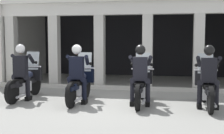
# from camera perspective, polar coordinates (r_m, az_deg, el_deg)

# --- Properties ---
(ground_plane) EXTENTS (80.00, 80.00, 0.00)m
(ground_plane) POSITION_cam_1_polar(r_m,az_deg,el_deg) (11.13, 2.62, -3.66)
(ground_plane) COLOR gray
(station_building) EXTENTS (9.72, 4.42, 3.18)m
(station_building) POSITION_cam_1_polar(r_m,az_deg,el_deg) (12.89, 3.63, 6.47)
(station_building) COLOR black
(station_building) RESTS_ON ground
(kerb_strip) EXTENTS (9.22, 0.24, 0.12)m
(kerb_strip) POSITION_cam_1_polar(r_m,az_deg,el_deg) (10.39, 1.69, -3.96)
(kerb_strip) COLOR #B7B5AD
(kerb_strip) RESTS_ON ground
(motorcycle_far_left) EXTENTS (0.62, 2.04, 1.35)m
(motorcycle_far_left) POSITION_cam_1_polar(r_m,az_deg,el_deg) (9.14, -15.88, -2.62)
(motorcycle_far_left) COLOR black
(motorcycle_far_left) RESTS_ON ground
(police_officer_far_left) EXTENTS (0.63, 0.61, 1.58)m
(police_officer_far_left) POSITION_cam_1_polar(r_m,az_deg,el_deg) (8.84, -16.78, -0.05)
(police_officer_far_left) COLOR black
(police_officer_far_left) RESTS_ON ground
(motorcycle_center_left) EXTENTS (0.62, 2.04, 1.35)m
(motorcycle_center_left) POSITION_cam_1_polar(r_m,az_deg,el_deg) (8.39, -5.99, -3.14)
(motorcycle_center_left) COLOR black
(motorcycle_center_left) RESTS_ON ground
(police_officer_center_left) EXTENTS (0.63, 0.61, 1.58)m
(police_officer_center_left) POSITION_cam_1_polar(r_m,az_deg,el_deg) (8.07, -6.61, -0.34)
(police_officer_center_left) COLOR black
(police_officer_center_left) RESTS_ON ground
(motorcycle_center_right) EXTENTS (0.62, 2.04, 1.35)m
(motorcycle_center_right) POSITION_cam_1_polar(r_m,az_deg,el_deg) (8.11, 5.55, -3.43)
(motorcycle_center_right) COLOR black
(motorcycle_center_right) RESTS_ON ground
(police_officer_center_right) EXTENTS (0.63, 0.61, 1.58)m
(police_officer_center_right) POSITION_cam_1_polar(r_m,az_deg,el_deg) (7.78, 5.37, -0.54)
(police_officer_center_right) COLOR black
(police_officer_center_right) RESTS_ON ground
(motorcycle_far_right) EXTENTS (0.62, 2.04, 1.35)m
(motorcycle_far_right) POSITION_cam_1_polar(r_m,az_deg,el_deg) (8.12, 17.45, -3.63)
(motorcycle_far_right) COLOR black
(motorcycle_far_right) RESTS_ON ground
(police_officer_far_right) EXTENTS (0.63, 0.61, 1.58)m
(police_officer_far_right) POSITION_cam_1_polar(r_m,az_deg,el_deg) (7.78, 17.76, -0.76)
(police_officer_far_right) COLOR black
(police_officer_far_right) RESTS_ON ground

